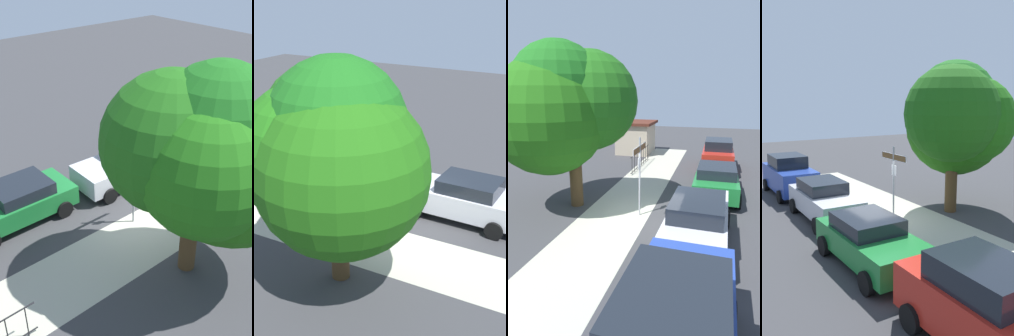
# 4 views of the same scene
# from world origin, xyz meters

# --- Properties ---
(ground_plane) EXTENTS (60.00, 60.00, 0.00)m
(ground_plane) POSITION_xyz_m (0.00, 0.00, 0.00)
(ground_plane) COLOR #38383A
(sidewalk_strip) EXTENTS (24.00, 2.60, 0.00)m
(sidewalk_strip) POSITION_xyz_m (2.00, 1.30, 0.00)
(sidewalk_strip) COLOR #AEAC97
(sidewalk_strip) RESTS_ON ground_plane
(street_sign) EXTENTS (1.76, 0.07, 3.08)m
(street_sign) POSITION_xyz_m (0.44, 0.40, 2.14)
(street_sign) COLOR #9EA0A5
(street_sign) RESTS_ON ground_plane
(shade_tree) EXTENTS (5.33, 5.43, 6.61)m
(shade_tree) POSITION_xyz_m (0.65, 3.58, 4.16)
(shade_tree) COLOR #4A351D
(shade_tree) RESTS_ON ground_plane
(car_silver) EXTENTS (4.47, 2.09, 1.62)m
(car_silver) POSITION_xyz_m (-1.25, -1.93, 0.84)
(car_silver) COLOR silver
(car_silver) RESTS_ON ground_plane
(car_green) EXTENTS (4.24, 2.10, 1.49)m
(car_green) POSITION_xyz_m (3.55, -2.43, 0.78)
(car_green) COLOR #1B7130
(car_green) RESTS_ON ground_plane
(car_red) EXTENTS (4.42, 1.97, 1.92)m
(car_red) POSITION_xyz_m (8.35, -2.45, 0.96)
(car_red) COLOR red
(car_red) RESTS_ON ground_plane
(iron_fence) EXTENTS (4.38, 0.04, 1.07)m
(iron_fence) POSITION_xyz_m (7.74, 2.30, 0.56)
(iron_fence) COLOR black
(iron_fence) RESTS_ON ground_plane
(utility_shed) EXTENTS (3.21, 2.84, 2.46)m
(utility_shed) POSITION_xyz_m (11.93, 3.80, 1.26)
(utility_shed) COLOR tan
(utility_shed) RESTS_ON ground_plane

